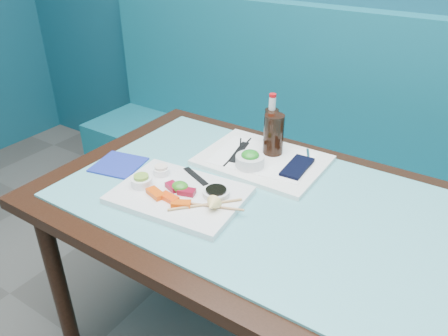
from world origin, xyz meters
The scene contains 34 objects.
booth_bench centered at (0.00, 2.29, 0.37)m, with size 3.00×0.56×1.17m.
dining_table centered at (0.00, 1.45, 0.67)m, with size 1.40×0.90×0.75m.
glass_top centered at (0.00, 1.45, 0.75)m, with size 1.22×0.76×0.01m, color #59ACB3.
sashimi_plate centered at (-0.21, 1.31, 0.77)m, with size 0.40×0.29×0.02m, color white.
salmon_left centered at (-0.26, 1.26, 0.79)m, with size 0.07×0.03×0.02m, color #EB4D09.
salmon_mid centered at (-0.21, 1.26, 0.79)m, with size 0.06×0.03×0.02m, color #FF430A.
salmon_right centered at (-0.16, 1.26, 0.79)m, with size 0.06×0.03×0.01m, color #E84E09.
tuna_left centered at (-0.24, 1.32, 0.79)m, with size 0.05×0.03×0.02m, color maroon.
tuna_right centered at (-0.18, 1.32, 0.79)m, with size 0.05×0.03×0.02m, color maroon.
seaweed_garnish centered at (-0.21, 1.32, 0.79)m, with size 0.05×0.05×0.03m, color #307F1D.
ramekin_wasabi centered at (-0.33, 1.28, 0.79)m, with size 0.07×0.07×0.03m, color white.
wasabi_fill centered at (-0.33, 1.28, 0.81)m, with size 0.05×0.05×0.01m, color #75A334.
ramekin_ginger centered at (-0.33, 1.37, 0.79)m, with size 0.05×0.05×0.02m, color white.
ginger_fill centered at (-0.33, 1.37, 0.81)m, with size 0.04×0.04×0.01m, color beige.
soy_dish centered at (-0.10, 1.36, 0.79)m, with size 0.08×0.08×0.02m, color silver.
soy_fill centered at (-0.10, 1.36, 0.80)m, with size 0.06×0.06×0.01m, color black.
lemon_wedge centered at (-0.06, 1.28, 0.80)m, with size 0.05×0.05×0.04m, color #FFD978.
chopstick_sleeve centered at (-0.22, 1.42, 0.78)m, with size 0.13×0.02×0.00m, color black.
wooden_chopstick_a centered at (-0.10, 1.30, 0.78)m, with size 0.01×0.01×0.23m, color tan.
wooden_chopstick_b centered at (-0.09, 1.30, 0.78)m, with size 0.01×0.01×0.22m, color tan.
serving_tray centered at (-0.10, 1.66, 0.77)m, with size 0.43×0.32×0.02m, color white.
paper_placemat centered at (-0.10, 1.66, 0.78)m, with size 0.34×0.24×0.00m, color white.
seaweed_bowl centered at (-0.11, 1.58, 0.79)m, with size 0.10×0.10×0.04m, color silver.
seaweed_salad centered at (-0.11, 1.58, 0.82)m, with size 0.06×0.06×0.03m, color #1E851F.
cola_glass centered at (-0.09, 1.71, 0.85)m, with size 0.07×0.07×0.15m, color black.
navy_pouch centered at (0.03, 1.66, 0.78)m, with size 0.07×0.16×0.01m, color black.
fork centered at (0.03, 1.76, 0.78)m, with size 0.01×0.01×0.08m, color white.
black_chopstick_a centered at (-0.20, 1.65, 0.78)m, with size 0.01×0.01×0.24m, color black.
black_chopstick_b centered at (-0.19, 1.65, 0.78)m, with size 0.01×0.01×0.23m, color black.
tray_sleeve centered at (-0.20, 1.65, 0.78)m, with size 0.03×0.17×0.00m, color black.
cola_bottle_body centered at (-0.15, 1.79, 0.83)m, with size 0.05×0.05×0.15m, color black.
cola_bottle_neck centered at (-0.15, 1.79, 0.93)m, with size 0.03×0.03×0.05m, color silver.
cola_bottle_cap centered at (-0.15, 1.79, 0.96)m, with size 0.03×0.03×0.01m, color red.
blue_napkin centered at (-0.52, 1.35, 0.76)m, with size 0.16×0.16×0.01m, color navy.
Camera 1 is at (0.54, 0.43, 1.52)m, focal length 35.00 mm.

